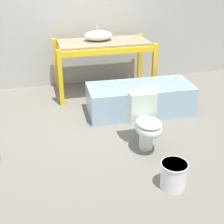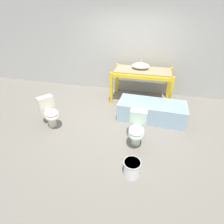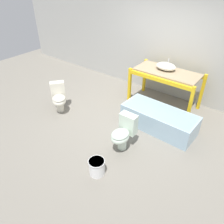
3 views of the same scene
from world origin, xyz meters
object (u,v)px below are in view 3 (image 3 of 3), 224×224
Objects in this scene: sink_basin at (166,66)px; toilet_far at (124,132)px; toilet_near at (59,97)px; bucket_white at (97,167)px; bathtub_main at (159,118)px.

toilet_far is at bearing -84.97° from sink_basin.
toilet_near reaches higher than bucket_white.
sink_basin is 3.01m from bucket_white.
toilet_near is at bearing -135.11° from sink_basin.
bathtub_main is 1.04m from toilet_far.
bucket_white is (2.09, -0.99, -0.22)m from toilet_near.
bathtub_main is at bearing -31.21° from toilet_near.
sink_basin reaches higher than bathtub_main.
bathtub_main is 2.34× the size of toilet_near.
toilet_near and toilet_far have the same top height.
bathtub_main reaches higher than bucket_white.
sink_basin is at bearing 94.04° from bucket_white.
bucket_white is (-0.24, -1.85, -0.11)m from bathtub_main.
toilet_near is at bearing -157.95° from bathtub_main.
toilet_far reaches higher than bucket_white.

